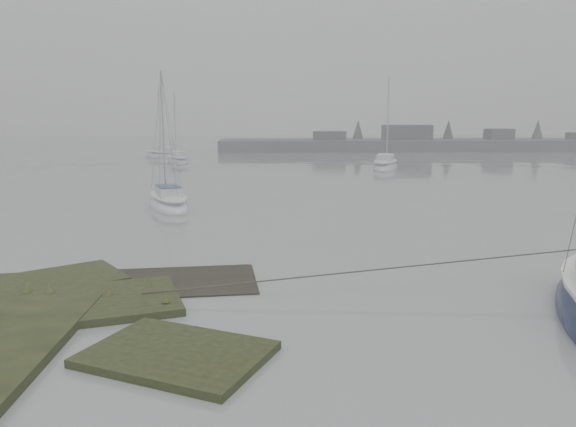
% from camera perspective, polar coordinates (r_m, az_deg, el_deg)
% --- Properties ---
extents(ground, '(160.00, 160.00, 0.00)m').
position_cam_1_polar(ground, '(41.55, -5.14, 3.44)').
color(ground, slate).
rests_on(ground, ground).
extents(far_shoreline, '(60.00, 8.00, 4.15)m').
position_cam_1_polar(far_shoreline, '(77.17, 16.76, 6.82)').
color(far_shoreline, '#4C4F51').
rests_on(far_shoreline, ground).
extents(sailboat_white, '(3.55, 5.62, 7.55)m').
position_cam_1_polar(sailboat_white, '(29.77, -12.06, 1.02)').
color(sailboat_white, silver).
rests_on(sailboat_white, ground).
extents(sailboat_far_a, '(3.51, 5.53, 7.43)m').
position_cam_1_polar(sailboat_far_a, '(56.17, -11.14, 5.30)').
color(sailboat_far_a, '#AFB3B8').
rests_on(sailboat_far_a, ground).
extents(sailboat_far_b, '(3.77, 6.34, 8.50)m').
position_cam_1_polar(sailboat_far_b, '(49.87, 9.86, 4.77)').
color(sailboat_far_b, silver).
rests_on(sailboat_far_b, ground).
extents(sailboat_far_c, '(5.83, 4.44, 7.99)m').
position_cam_1_polar(sailboat_far_c, '(62.55, -12.27, 5.76)').
color(sailboat_far_c, silver).
rests_on(sailboat_far_c, ground).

